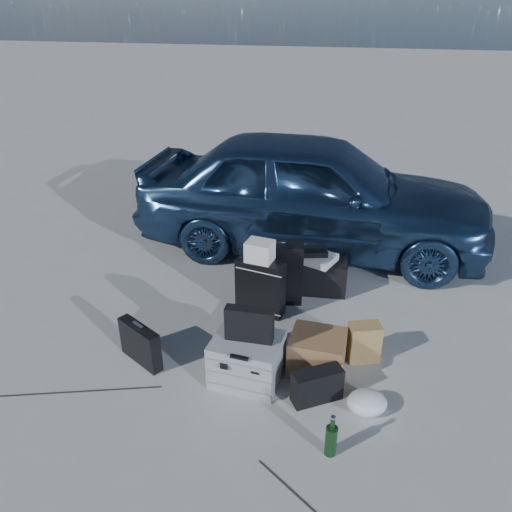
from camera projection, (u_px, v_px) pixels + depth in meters
The scene contains 16 objects.
ground at pixel (250, 381), 3.98m from camera, with size 60.00×60.00×0.00m, color #AEADA9.
car at pixel (312, 192), 5.84m from camera, with size 1.64×4.07×1.39m, color #2D4E7A.
pelican_case at pixel (247, 359), 3.92m from camera, with size 0.53×0.43×0.38m, color #9EA1A3.
laptop_bag at pixel (249, 324), 3.77m from camera, with size 0.37×0.09×0.28m, color black.
briefcase at pixel (140, 344), 4.12m from camera, with size 0.45×0.10×0.35m, color black.
suitcase_left at pixel (278, 273), 4.89m from camera, with size 0.49×0.17×0.63m, color black.
suitcase_right at pixel (260, 287), 4.73m from camera, with size 0.46×0.17×0.55m, color black.
white_carton at pixel (260, 251), 4.58m from camera, with size 0.24×0.19×0.19m, color silver.
duffel_bag at pixel (312, 275), 5.14m from camera, with size 0.69×0.30×0.35m, color black.
flat_box_white at pixel (314, 258), 5.04m from camera, with size 0.40×0.30×0.07m, color silver.
flat_box_black at pixel (313, 251), 5.02m from camera, with size 0.27×0.19×0.06m, color black.
kraft_bag at pixel (364, 342), 4.15m from camera, with size 0.26×0.15×0.34m, color #AC854B.
cardboard_box at pixel (317, 353), 4.04m from camera, with size 0.43×0.38×0.33m, color olive.
plastic_bag at pixel (367, 402), 3.66m from camera, with size 0.29×0.25×0.16m, color silver.
messenger_bag at pixel (317, 386), 3.74m from camera, with size 0.38×0.14×0.27m, color black.
green_bottle at pixel (331, 436), 3.28m from camera, with size 0.08×0.08×0.32m, color black.
Camera 1 is at (0.74, -2.98, 2.73)m, focal length 35.00 mm.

